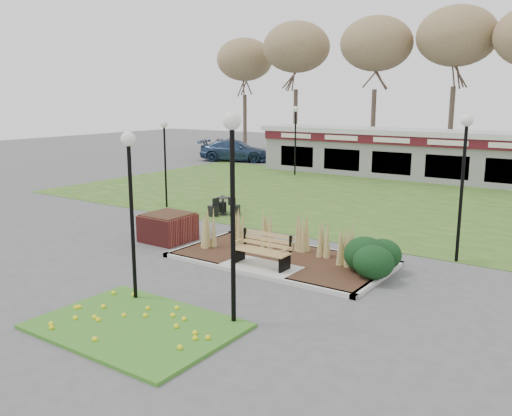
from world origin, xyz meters
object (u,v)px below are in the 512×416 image
Objects in this scene: park_bench at (263,249)px; lamp_post_near_left at (232,172)px; lamp_post_near_right at (130,180)px; lamp_post_mid_left at (165,145)px; car_silver at (229,145)px; car_black at (335,154)px; lamp_post_far_left at (296,125)px; brick_planter at (168,227)px; bistro_set_a at (223,209)px; lamp_post_mid_right at (464,155)px; car_blue at (236,151)px; food_pavilion at (454,156)px.

park_bench is 0.37× the size of lamp_post_near_left.
lamp_post_near_right reaches higher than lamp_post_mid_left.
car_silver is (-21.63, 28.09, -2.57)m from lamp_post_near_left.
lamp_post_far_left is at bearing -152.85° from car_black.
brick_planter is 7.88m from lamp_post_near_left.
lamp_post_mid_left reaches higher than bistro_set_a.
park_bench is 0.45× the size of car_black.
lamp_post_mid_right reaches higher than brick_planter.
car_blue is at bearing 152.15° from lamp_post_far_left.
bistro_set_a is (-0.97, 4.31, -0.22)m from brick_planter.
food_pavilion is at bearing 93.92° from lamp_post_near_left.
lamp_post_far_left is at bearing 117.25° from lamp_post_near_left.
brick_planter is 23.33m from car_blue.
lamp_post_near_left is at bearing -162.95° from car_blue.
lamp_post_near_left is 1.04× the size of lamp_post_mid_right.
lamp_post_mid_right is at bearing -74.67° from food_pavilion.
lamp_post_mid_right reaches higher than car_black.
lamp_post_far_left reaches higher than food_pavilion.
lamp_post_mid_left is at bearing -176.64° from bistro_set_a.
lamp_post_near_right is 0.95× the size of lamp_post_far_left.
brick_planter is 0.39× the size of lamp_post_mid_left.
lamp_post_mid_right is 3.30× the size of bistro_set_a.
lamp_post_mid_left reaches higher than brick_planter.
lamp_post_far_left is (-7.65, 20.50, 0.14)m from lamp_post_near_right.
car_black is (-1.35, 19.24, -2.16)m from lamp_post_mid_left.
park_bench is 1.29× the size of bistro_set_a.
lamp_post_mid_left is at bearing 175.47° from lamp_post_mid_right.
bistro_set_a is 0.30× the size of car_silver.
lamp_post_far_left reaches higher than brick_planter.
car_silver is (-20.04, 4.86, -0.73)m from food_pavilion.
lamp_post_near_left is (5.99, -4.26, 2.83)m from brick_planter.
park_bench is at bearing 114.38° from lamp_post_near_left.
lamp_post_mid_right is 24.83m from car_black.
car_blue is (-16.41, 1.04, -0.68)m from food_pavilion.
lamp_post_mid_right reaches higher than lamp_post_near_right.
park_bench is 4.47m from brick_planter.
brick_planter is at bearing -77.27° from bistro_set_a.
lamp_post_mid_left is at bearing -172.83° from car_blue.
food_pavilion is 18.66× the size of bistro_set_a.
food_pavilion is at bearing 60.37° from lamp_post_mid_left.
car_black is (-8.60, 27.87, -2.33)m from lamp_post_near_right.
bistro_set_a is at bearing -120.98° from car_silver.
car_silver is (-11.20, 7.82, -2.36)m from lamp_post_far_left.
lamp_post_near_left is 30.32m from car_blue.
lamp_post_mid_right reaches higher than park_bench.
car_silver is (-11.60, 19.69, -2.04)m from lamp_post_mid_left.
lamp_post_mid_left reaches higher than car_black.
lamp_post_near_right is at bearing -69.52° from lamp_post_far_left.
lamp_post_mid_left reaches higher than car_blue.
lamp_post_far_left is at bearing -102.85° from car_silver.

